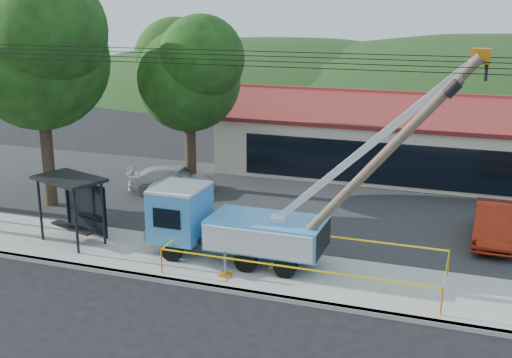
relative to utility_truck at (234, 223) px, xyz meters
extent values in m
plane|color=black|center=(1.25, -4.58, -1.57)|extent=(120.00, 120.00, 0.00)
cube|color=#AFACA4|center=(1.25, -2.48, -1.49)|extent=(60.00, 0.25, 0.15)
cube|color=#AFACA4|center=(1.25, -0.58, -1.49)|extent=(60.00, 4.00, 0.15)
cube|color=#28282B|center=(1.25, 7.42, -1.52)|extent=(60.00, 12.00, 0.10)
cube|color=beige|center=(5.25, 15.42, 0.13)|extent=(22.00, 8.00, 3.40)
cube|color=black|center=(5.25, 11.40, -0.14)|extent=(18.04, 0.08, 2.21)
cube|color=maroon|center=(5.25, 13.42, 2.33)|extent=(22.50, 4.53, 1.52)
cube|color=maroon|center=(5.25, 17.42, 2.33)|extent=(22.50, 4.53, 1.52)
cube|color=maroon|center=(5.25, 15.42, 2.98)|extent=(22.50, 0.30, 0.25)
cylinder|color=#332316|center=(-10.75, 3.42, 0.96)|extent=(0.56, 0.56, 5.06)
sphere|color=#14340E|center=(-10.75, 3.42, 5.33)|extent=(6.30, 6.30, 6.30)
sphere|color=#14340E|center=(-12.01, 4.26, 6.48)|extent=(5.04, 5.04, 5.04)
sphere|color=#14340E|center=(-9.49, 2.58, 6.71)|extent=(5.04, 5.04, 5.04)
cylinder|color=#332316|center=(-5.75, 8.42, 0.52)|extent=(0.56, 0.56, 4.18)
sphere|color=#14340E|center=(-5.75, 8.42, 4.13)|extent=(5.25, 5.25, 5.25)
sphere|color=#14340E|center=(-6.80, 9.12, 5.08)|extent=(4.20, 4.20, 4.20)
sphere|color=#14340E|center=(-4.70, 7.72, 5.27)|extent=(4.20, 4.20, 4.20)
ellipsoid|color=#223D16|center=(-13.75, 50.42, -1.57)|extent=(78.40, 56.00, 28.00)
cylinder|color=black|center=(1.25, -1.48, 5.91)|extent=(60.00, 0.02, 0.02)
cylinder|color=black|center=(1.25, -0.98, 6.03)|extent=(60.00, 0.02, 0.02)
cylinder|color=black|center=(1.25, -0.48, 6.15)|extent=(60.00, 0.02, 0.02)
cylinder|color=black|center=(1.25, -0.08, 6.27)|extent=(60.00, 0.02, 0.02)
cylinder|color=black|center=(-2.11, -0.96, -1.02)|extent=(0.82, 0.27, 0.82)
cylinder|color=black|center=(-2.11, 0.96, -1.02)|extent=(0.82, 0.27, 0.82)
cylinder|color=black|center=(0.83, -0.96, -1.02)|extent=(0.82, 0.27, 0.82)
cylinder|color=black|center=(0.83, 0.96, -1.02)|extent=(0.82, 0.27, 0.82)
cylinder|color=black|center=(2.29, -0.96, -1.02)|extent=(0.82, 0.27, 0.82)
cylinder|color=black|center=(2.29, 0.96, -1.02)|extent=(0.82, 0.27, 0.82)
cube|color=black|center=(0.28, 0.00, -0.79)|extent=(6.05, 0.92, 0.23)
cube|color=#3E9DDE|center=(-2.20, 0.00, 0.13)|extent=(1.83, 2.20, 1.92)
cube|color=silver|center=(-2.20, 0.00, 1.13)|extent=(1.83, 2.20, 0.11)
cube|color=black|center=(-3.07, 0.00, 0.26)|extent=(0.07, 1.65, 0.82)
cube|color=gray|center=(-3.16, 0.00, -0.61)|extent=(0.14, 2.11, 0.46)
cube|color=#3E9DDE|center=(1.28, 0.00, -0.24)|extent=(4.21, 2.20, 1.10)
cylinder|color=silver|center=(1.74, 0.00, 0.17)|extent=(0.64, 0.64, 0.55)
cube|color=silver|center=(4.92, 0.00, 3.35)|extent=(6.53, 0.26, 6.09)
cube|color=gray|center=(5.20, 0.00, 3.58)|extent=(3.93, 0.16, 3.66)
cube|color=orange|center=(8.10, -0.18, 6.31)|extent=(0.55, 0.46, 0.46)
cube|color=orange|center=(0.28, -1.56, -1.39)|extent=(0.41, 0.41, 0.07)
cube|color=orange|center=(2.66, 1.56, -1.39)|extent=(0.41, 0.41, 0.07)
cylinder|color=brown|center=(4.85, -0.50, 2.44)|extent=(6.75, 0.32, 7.93)
cube|color=brown|center=(7.59, -0.50, 5.70)|extent=(0.17, 1.79, 0.17)
cylinder|color=black|center=(7.39, 0.00, 5.40)|extent=(0.59, 0.36, 0.61)
cylinder|color=black|center=(7.39, -1.00, 5.40)|extent=(0.59, 0.36, 0.61)
cylinder|color=black|center=(-8.04, -0.78, -0.13)|extent=(0.13, 0.13, 2.55)
cylinder|color=black|center=(-5.82, -1.53, -0.13)|extent=(0.13, 0.13, 2.55)
cylinder|color=black|center=(-7.63, 0.43, -0.13)|extent=(0.13, 0.13, 2.55)
cylinder|color=black|center=(-5.41, -0.32, -0.13)|extent=(0.13, 0.13, 2.55)
cube|color=black|center=(-6.73, -0.55, 1.20)|extent=(3.17, 2.50, 0.13)
cube|color=black|center=(-6.50, 0.11, -0.13)|extent=(2.44, 0.87, 2.13)
cube|color=black|center=(-6.73, -0.55, -0.82)|extent=(2.35, 1.16, 0.09)
cylinder|color=orange|center=(-1.95, -2.09, -0.94)|extent=(0.06, 0.06, 0.95)
cylinder|color=orange|center=(7.63, -2.09, -0.94)|extent=(0.06, 0.06, 0.95)
cylinder|color=orange|center=(7.63, 1.15, -0.94)|extent=(0.06, 0.06, 0.95)
cylinder|color=orange|center=(-1.95, 1.15, -0.94)|extent=(0.06, 0.06, 0.95)
cube|color=yellow|center=(2.84, -2.09, -0.51)|extent=(9.58, 0.01, 0.06)
cube|color=yellow|center=(7.63, -0.47, -0.51)|extent=(0.01, 3.25, 0.06)
cube|color=yellow|center=(2.84, 1.15, -0.51)|extent=(9.58, 0.01, 0.06)
cube|color=yellow|center=(-1.95, -0.47, -0.51)|extent=(0.01, 3.25, 0.06)
imported|color=#B7BABF|center=(-6.27, 7.13, -1.57)|extent=(2.12, 4.07, 1.32)
imported|color=maroon|center=(9.19, 5.34, -1.57)|extent=(1.71, 4.65, 1.52)
imported|color=silver|center=(-6.33, 7.33, -1.57)|extent=(4.74, 3.53, 1.28)
camera|label=1|loc=(8.32, -20.82, 7.86)|focal=45.00mm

